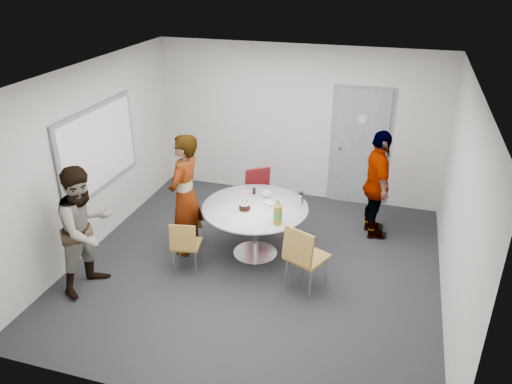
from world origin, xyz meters
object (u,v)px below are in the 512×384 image
(door, at_px, (360,148))
(chair_near_left, at_px, (185,242))
(whiteboard, at_px, (99,148))
(person_main, at_px, (185,195))
(table, at_px, (257,214))
(person_right, at_px, (377,185))
(chair_far, at_px, (260,190))
(person_left, at_px, (86,229))
(chair_near_right, at_px, (303,253))

(door, relative_size, chair_near_left, 2.69)
(door, relative_size, whiteboard, 1.12)
(person_main, bearing_deg, table, 101.98)
(person_right, bearing_deg, chair_near_left, 110.07)
(whiteboard, distance_m, table, 2.50)
(chair_far, bearing_deg, person_left, 19.48)
(chair_near_left, bearing_deg, chair_near_right, -9.03)
(whiteboard, bearing_deg, table, 2.42)
(whiteboard, relative_size, person_right, 1.11)
(person_main, bearing_deg, chair_far, 149.44)
(table, height_order, chair_near_left, table)
(chair_far, bearing_deg, chair_near_left, 36.04)
(door, height_order, person_main, door)
(table, relative_size, chair_near_right, 1.57)
(whiteboard, distance_m, person_main, 1.47)
(person_right, bearing_deg, table, 107.80)
(door, relative_size, table, 1.41)
(chair_far, bearing_deg, person_main, 20.98)
(table, distance_m, chair_near_right, 1.07)
(door, bearing_deg, chair_near_right, -97.19)
(person_main, distance_m, person_right, 2.88)
(chair_far, relative_size, person_right, 0.53)
(person_main, relative_size, person_right, 1.06)
(table, bearing_deg, chair_near_right, -39.77)
(whiteboard, relative_size, person_left, 1.11)
(person_right, bearing_deg, chair_near_right, 139.99)
(door, bearing_deg, chair_far, -140.48)
(table, height_order, chair_near_right, table)
(person_right, bearing_deg, door, 3.08)
(person_main, height_order, person_left, person_main)
(chair_near_left, height_order, person_right, person_right)
(door, relative_size, chair_near_right, 2.21)
(whiteboard, relative_size, chair_far, 2.08)
(table, xyz_separation_m, chair_near_left, (-0.81, -0.70, -0.21))
(whiteboard, height_order, chair_near_right, whiteboard)
(chair_near_right, bearing_deg, person_main, -171.95)
(person_left, bearing_deg, person_main, -22.35)
(door, bearing_deg, person_main, -133.07)
(chair_far, relative_size, person_left, 0.53)
(door, distance_m, person_left, 4.66)
(chair_near_left, xyz_separation_m, person_right, (2.38, 1.79, 0.38))
(whiteboard, relative_size, table, 1.26)
(door, xyz_separation_m, person_right, (0.40, -1.09, -0.17))
(chair_near_right, xyz_separation_m, person_right, (0.76, 1.77, 0.27))
(table, bearing_deg, person_main, -170.71)
(table, relative_size, chair_near_left, 1.91)
(person_main, bearing_deg, person_right, 118.52)
(whiteboard, xyz_separation_m, chair_near_left, (1.57, -0.60, -0.97))
(table, bearing_deg, whiteboard, -177.58)
(chair_far, bearing_deg, chair_near_right, 86.57)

